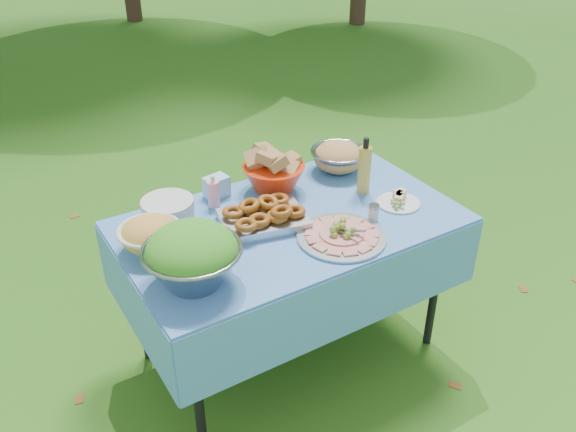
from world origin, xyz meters
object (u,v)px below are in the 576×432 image
Objects in this scene: bread_bowl at (274,171)px; charcuterie_platter at (342,229)px; oil_bottle at (364,165)px; picnic_table at (290,289)px; plate_stack at (168,210)px; salad_bowl at (192,256)px; pasta_bowl_steel at (339,156)px.

charcuterie_platter is (0.03, -0.51, -0.06)m from bread_bowl.
oil_bottle is at bearing 40.32° from charcuterie_platter.
picnic_table is 4.97× the size of bread_bowl.
picnic_table is 0.68m from plate_stack.
plate_stack is (0.09, 0.47, -0.07)m from salad_bowl.
oil_bottle is at bearing -97.87° from pasta_bowl_steel.
plate_stack is at bearing 147.29° from picnic_table.
picnic_table is at bearing 19.37° from salad_bowl.
bread_bowl is 1.07× the size of oil_bottle.
bread_bowl is at bearing 36.90° from salad_bowl.
oil_bottle is at bearing 13.19° from salad_bowl.
charcuterie_platter is (0.64, -0.05, -0.08)m from salad_bowl.
picnic_table is 3.97× the size of salad_bowl.
charcuterie_platter is (-0.35, -0.52, -0.03)m from pasta_bowl_steel.
pasta_bowl_steel is 0.73× the size of charcuterie_platter.
salad_bowl is 1.25× the size of bread_bowl.
oil_bottle is (-0.03, -0.25, 0.06)m from pasta_bowl_steel.
salad_bowl is at bearing -154.64° from pasta_bowl_steel.
pasta_bowl_steel is 0.26m from oil_bottle.
picnic_table is at bearing -106.13° from bread_bowl.
bread_bowl is (0.52, -0.01, 0.05)m from plate_stack.
salad_bowl is 0.77m from bread_bowl.
pasta_bowl_steel is 1.00× the size of oil_bottle.
plate_stack is at bearing 179.79° from pasta_bowl_steel.
pasta_bowl_steel is at bearing 82.13° from oil_bottle.
charcuterie_platter is 0.43m from oil_bottle.
pasta_bowl_steel is (0.90, -0.00, 0.03)m from plate_stack.
picnic_table is 0.49m from charcuterie_platter.
pasta_bowl_steel is (0.38, 0.01, -0.02)m from bread_bowl.
salad_bowl reaches higher than picnic_table.
charcuterie_platter is at bearing -124.31° from pasta_bowl_steel.
salad_bowl is at bearing 175.99° from charcuterie_platter.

